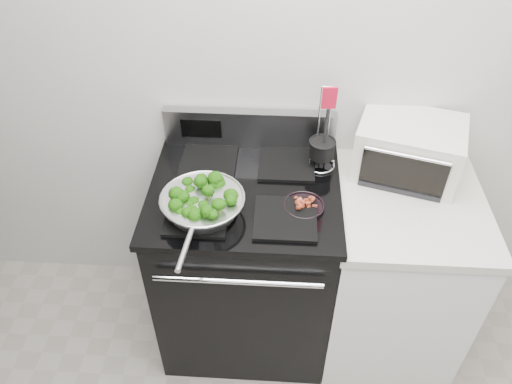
# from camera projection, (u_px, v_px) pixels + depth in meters

# --- Properties ---
(back_wall) EXTENTS (4.00, 0.02, 2.70)m
(back_wall) POSITION_uv_depth(u_px,v_px,m) (323.00, 63.00, 2.02)
(back_wall) COLOR silver
(back_wall) RESTS_ON ground
(gas_range) EXTENTS (0.79, 0.69, 1.13)m
(gas_range) POSITION_uv_depth(u_px,v_px,m) (246.00, 262.00, 2.36)
(gas_range) COLOR black
(gas_range) RESTS_ON floor
(counter) EXTENTS (0.62, 0.68, 0.92)m
(counter) POSITION_uv_depth(u_px,v_px,m) (391.00, 273.00, 2.34)
(counter) COLOR white
(counter) RESTS_ON floor
(skillet) EXTENTS (0.33, 0.52, 0.07)m
(skillet) POSITION_uv_depth(u_px,v_px,m) (203.00, 204.00, 1.91)
(skillet) COLOR silver
(skillet) RESTS_ON gas_range
(broccoli_pile) EXTENTS (0.26, 0.26, 0.09)m
(broccoli_pile) POSITION_uv_depth(u_px,v_px,m) (202.00, 200.00, 1.90)
(broccoli_pile) COLOR black
(broccoli_pile) RESTS_ON skillet
(bacon_plate) EXTENTS (0.16, 0.16, 0.04)m
(bacon_plate) POSITION_uv_depth(u_px,v_px,m) (304.00, 204.00, 1.96)
(bacon_plate) COLOR black
(bacon_plate) RESTS_ON gas_range
(utensil_holder) EXTENTS (0.13, 0.13, 0.39)m
(utensil_holder) POSITION_uv_depth(u_px,v_px,m) (321.00, 153.00, 2.12)
(utensil_holder) COLOR silver
(utensil_holder) RESTS_ON gas_range
(toaster_oven) EXTENTS (0.49, 0.42, 0.24)m
(toaster_oven) POSITION_uv_depth(u_px,v_px,m) (408.00, 149.00, 2.10)
(toaster_oven) COLOR silver
(toaster_oven) RESTS_ON counter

